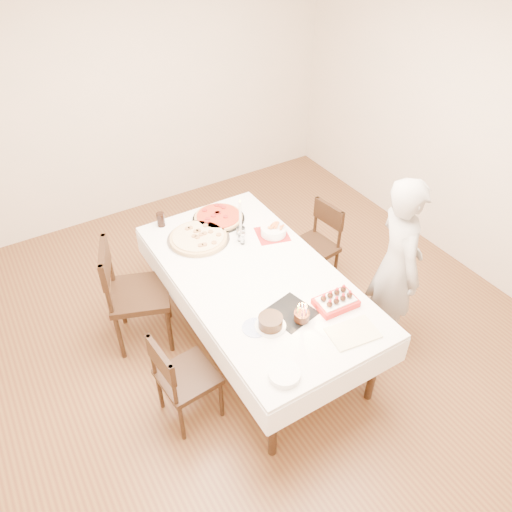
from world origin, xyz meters
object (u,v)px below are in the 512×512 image
dining_table (256,309)px  pizza_pepperoni (219,217)px  chair_left_dessert (188,377)px  birthday_cake (302,313)px  person (397,266)px  pizza_white (198,238)px  layer_cake (270,322)px  cola_glass (161,220)px  strawberry_box (336,301)px  chair_left_savory (140,294)px  pasta_bowl (273,231)px  taper_candle (240,217)px  chair_right_savory (312,248)px

dining_table → pizza_pepperoni: pizza_pepperoni is taller
chair_left_dessert → birthday_cake: size_ratio=6.43×
person → pizza_white: bearing=67.1°
chair_left_dessert → layer_cake: bearing=159.2°
cola_glass → strawberry_box: cola_glass is taller
chair_left_dessert → person: person is taller
chair_left_savory → pasta_bowl: (1.17, -0.17, 0.30)m
dining_table → strawberry_box: 0.78m
dining_table → chair_left_dessert: chair_left_dessert is taller
dining_table → taper_candle: taper_candle is taller
pizza_pepperoni → pasta_bowl: (0.29, -0.44, 0.02)m
chair_right_savory → person: 0.96m
chair_right_savory → layer_cake: bearing=-146.6°
chair_left_savory → taper_candle: bearing=-160.4°
person → taper_candle: 1.32m
chair_left_dessert → person: size_ratio=0.53×
pizza_white → chair_left_savory: bearing=-170.7°
chair_right_savory → chair_left_dessert: (-1.62, -0.72, -0.01)m
layer_cake → birthday_cake: size_ratio=1.71×
chair_right_savory → pizza_white: chair_right_savory is taller
chair_right_savory → taper_candle: taper_candle is taller
pizza_white → pizza_pepperoni: size_ratio=1.14×
chair_right_savory → pizza_pepperoni: 0.93m
dining_table → taper_candle: (0.16, 0.52, 0.55)m
person → chair_left_dessert: bearing=106.4°
chair_left_dessert → chair_left_savory: bearing=-94.6°
chair_left_dessert → taper_candle: (0.94, 0.86, 0.52)m
pizza_white → pizza_pepperoni: (0.28, 0.18, 0.00)m
chair_left_savory → chair_right_savory: bearing=-164.9°
chair_left_dessert → cola_glass: 1.45m
chair_left_dessert → layer_cake: 0.71m
chair_left_dessert → pizza_pepperoni: 1.50m
chair_left_savory → birthday_cake: 1.40m
pizza_pepperoni → cola_glass: 0.50m
taper_candle → layer_cake: (-0.36, -1.03, -0.13)m
chair_right_savory → chair_left_dessert: chair_right_savory is taller
chair_right_savory → pizza_white: 1.11m
dining_table → cola_glass: 1.14m
layer_cake → birthday_cake: birthday_cake is taller
chair_left_savory → pizza_white: (0.60, 0.10, 0.27)m
layer_cake → strawberry_box: layer_cake is taller
chair_left_savory → layer_cake: chair_left_savory is taller
chair_right_savory → pizza_pepperoni: bearing=142.7°
dining_table → pasta_bowl: bearing=42.9°
layer_cake → strawberry_box: bearing=-7.4°
person → layer_cake: bearing=111.9°
pasta_bowl → taper_candle: bearing=147.0°
birthday_cake → strawberry_box: bearing=-0.9°
chair_right_savory → pizza_pepperoni: size_ratio=1.80×
pizza_pepperoni → layer_cake: layer_cake is taller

